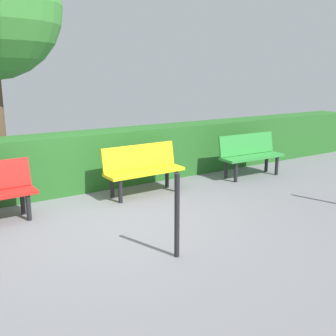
# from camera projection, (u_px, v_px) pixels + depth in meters

# --- Properties ---
(ground_plane) EXTENTS (17.09, 17.09, 0.00)m
(ground_plane) POSITION_uv_depth(u_px,v_px,m) (103.00, 223.00, 5.69)
(ground_plane) COLOR slate
(bench_green) EXTENTS (1.41, 0.50, 0.86)m
(bench_green) POSITION_uv_depth(u_px,v_px,m) (250.00, 153.00, 8.16)
(bench_green) COLOR #2D8C38
(bench_green) RESTS_ON ground_plane
(bench_yellow) EXTENTS (1.43, 0.49, 0.86)m
(bench_yellow) POSITION_uv_depth(u_px,v_px,m) (143.00, 167.00, 6.96)
(bench_yellow) COLOR yellow
(bench_yellow) RESTS_ON ground_plane
(hedge_row) EXTENTS (13.09, 0.69, 1.03)m
(hedge_row) POSITION_uv_depth(u_px,v_px,m) (117.00, 157.00, 7.65)
(hedge_row) COLOR #266023
(hedge_row) RESTS_ON ground_plane
(railing_post_mid) EXTENTS (0.06, 0.06, 1.00)m
(railing_post_mid) POSITION_uv_depth(u_px,v_px,m) (177.00, 216.00, 4.55)
(railing_post_mid) COLOR black
(railing_post_mid) RESTS_ON ground_plane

